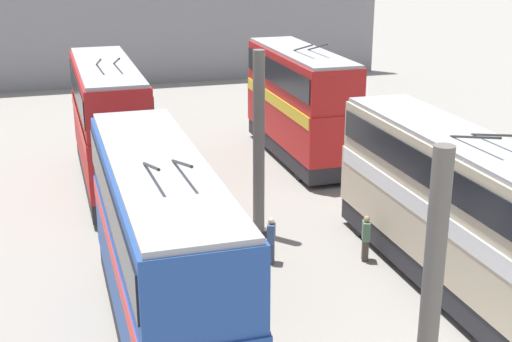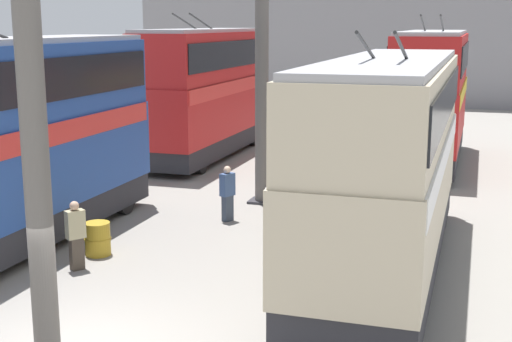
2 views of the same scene
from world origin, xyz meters
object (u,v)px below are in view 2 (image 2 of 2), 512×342
at_px(bus_left_far, 431,89).
at_px(oil_drum, 98,239).
at_px(person_by_left_row, 328,207).
at_px(bus_left_near, 388,153).
at_px(person_by_right_row, 76,234).
at_px(bus_right_near, 6,132).
at_px(bus_right_mid, 205,85).
at_px(person_aisle_midway, 227,192).

relative_size(bus_left_far, oil_drum, 11.28).
bearing_deg(person_by_left_row, bus_left_near, 148.72).
bearing_deg(oil_drum, person_by_right_row, -175.68).
distance_m(bus_left_near, bus_right_near, 9.22).
bearing_deg(bus_right_near, person_by_left_row, -65.55).
height_order(bus_left_far, bus_right_near, bus_left_far).
distance_m(bus_left_near, bus_left_far, 13.48).
xyz_separation_m(bus_right_mid, person_by_left_row, (-9.91, -7.37, -2.20)).
relative_size(person_aisle_midway, person_by_left_row, 1.01).
height_order(person_aisle_midway, person_by_left_row, person_aisle_midway).
relative_size(bus_left_near, bus_right_mid, 1.13).
bearing_deg(bus_right_mid, oil_drum, -170.13).
relative_size(bus_left_near, person_by_left_row, 6.82).
bearing_deg(person_aisle_midway, bus_right_mid, 140.26).
height_order(bus_left_near, person_by_right_row, bus_left_near).
bearing_deg(bus_right_near, oil_drum, -84.57).
bearing_deg(bus_left_near, person_aisle_midway, 59.70).
bearing_deg(person_aisle_midway, bus_right_near, -111.03).
relative_size(bus_left_far, person_aisle_midway, 5.75).
height_order(bus_left_near, bus_right_near, bus_right_near).
xyz_separation_m(person_aisle_midway, person_by_left_row, (-0.73, -3.09, -0.01)).
bearing_deg(oil_drum, person_aisle_midway, -27.40).
relative_size(person_aisle_midway, oil_drum, 1.96).
height_order(bus_right_mid, person_by_right_row, bus_right_mid).
height_order(person_by_right_row, person_aisle_midway, person_by_right_row).
bearing_deg(person_aisle_midway, person_by_right_row, -85.91).
xyz_separation_m(person_by_left_row, oil_drum, (-3.13, 5.10, -0.43)).
xyz_separation_m(bus_right_near, person_aisle_midway, (4.08, -4.28, -2.13)).
height_order(bus_left_far, person_by_right_row, bus_left_far).
height_order(bus_right_mid, person_aisle_midway, bus_right_mid).
bearing_deg(bus_right_mid, bus_right_near, -180.00).
bearing_deg(oil_drum, bus_left_near, -81.49).
distance_m(bus_right_near, person_by_right_row, 3.29).
distance_m(person_aisle_midway, oil_drum, 4.38).
bearing_deg(person_by_right_row, bus_left_far, 102.07).
bearing_deg(bus_right_mid, person_by_right_row, -170.55).
bearing_deg(person_by_right_row, bus_left_near, 52.94).
bearing_deg(person_by_left_row, bus_left_far, -80.15).
bearing_deg(bus_right_mid, person_by_left_row, -143.36).
relative_size(bus_left_far, bus_right_mid, 0.96).
distance_m(bus_left_near, person_by_left_row, 3.36).
relative_size(bus_right_near, bus_right_mid, 1.10).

